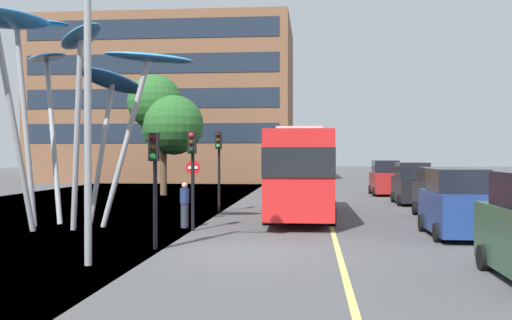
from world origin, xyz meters
The scene contains 15 objects.
ground centered at (-0.66, 0.00, -0.05)m, with size 120.00×240.00×0.10m.
red_bus centered at (1.23, 9.51, 2.12)m, with size 2.90×10.86×3.87m.
leaf_sculpture centered at (-7.67, 5.37, 6.33)m, with size 9.03×9.58×7.95m.
traffic_light_kerb_near centered at (-2.73, 0.24, 2.43)m, with size 0.28×0.42×3.34m.
traffic_light_kerb_far centered at (-2.48, 4.42, 2.57)m, with size 0.28×0.42×3.54m.
traffic_light_island_mid centered at (-2.59, 11.20, 2.73)m, with size 0.28×0.42×3.78m.
car_parked_mid centered at (6.54, 3.80, 1.05)m, with size 1.99×4.13×2.25m.
car_parked_far centered at (7.26, 9.72, 1.02)m, with size 1.93×3.94×2.17m.
car_side_street centered at (7.23, 16.83, 1.07)m, with size 1.94×3.98×2.29m.
car_far_side centered at (6.67, 24.04, 1.08)m, with size 1.95×4.10×2.32m.
street_lamp centered at (-3.31, -2.25, 5.20)m, with size 1.89×0.44×8.19m.
tree_pavement_near centered at (-8.07, 22.97, 5.19)m, with size 5.37×4.96×8.15m.
pedestrian centered at (-2.95, 5.34, 0.85)m, with size 0.34×0.34×1.69m.
no_entry_sign centered at (-3.11, 7.74, 1.66)m, with size 0.60×0.12×2.49m.
backdrop_building centered at (-13.19, 45.49, 8.12)m, with size 25.55×15.06×16.24m.
Camera 1 is at (1.75, -16.40, 2.73)m, focal length 41.81 mm.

